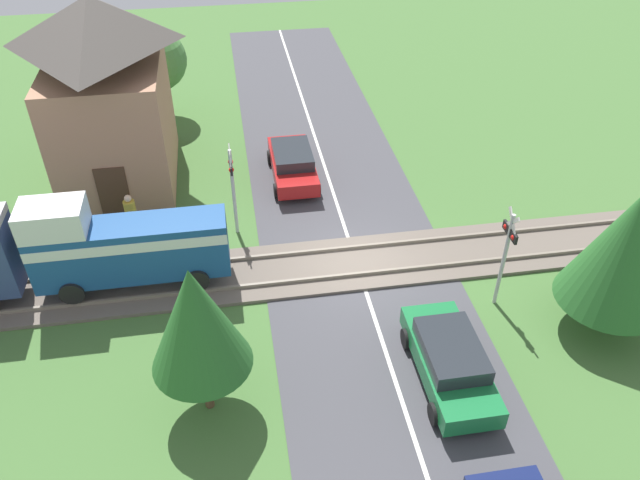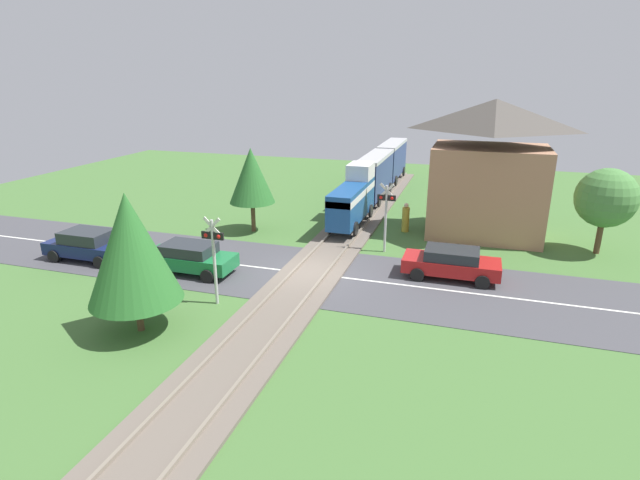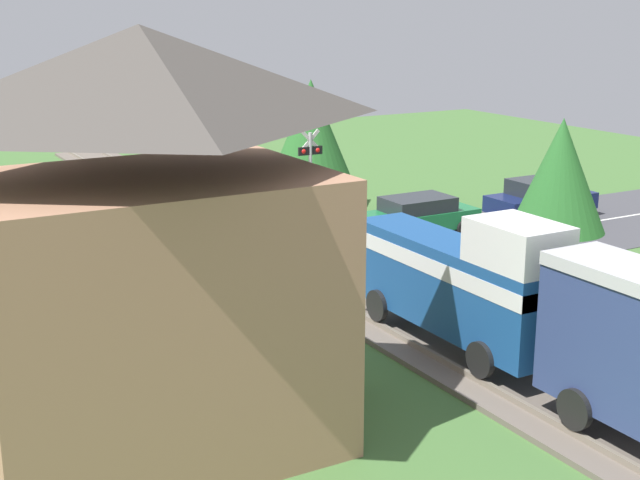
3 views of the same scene
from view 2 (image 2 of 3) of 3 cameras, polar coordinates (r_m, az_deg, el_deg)
ground_plane at (r=22.26m, az=-0.99°, el=-3.92°), size 60.00×60.00×0.00m
road_surface at (r=22.26m, az=-0.99°, el=-3.90°), size 48.00×6.40×0.02m
track_bed at (r=22.24m, az=-0.99°, el=-3.76°), size 2.80×48.00×0.24m
train at (r=34.82m, az=6.43°, el=7.47°), size 1.58×19.33×3.18m
car_near_crossing at (r=22.95m, az=-14.72°, el=-1.91°), size 4.12×1.81×1.36m
car_far_side at (r=22.34m, az=14.77°, el=-2.50°), size 4.11×1.82×1.34m
car_behind_queue at (r=26.19m, az=-24.97°, el=-0.46°), size 4.01×1.89×1.44m
crossing_signal_west_approach at (r=19.12m, az=-12.07°, el=-1.10°), size 0.90×0.18×3.49m
crossing_signal_east_approach at (r=24.57m, az=7.56°, el=3.55°), size 0.90×0.18×3.49m
station_building at (r=28.22m, az=18.74°, el=7.46°), size 6.34×4.54×7.27m
pedestrian_by_station at (r=28.39m, az=9.75°, el=2.42°), size 0.41×0.41×1.65m
tree_by_station at (r=27.65m, az=29.90°, el=4.17°), size 2.85×2.85×4.25m
tree_roadside_hedge at (r=27.73m, az=-7.84°, el=7.30°), size 2.52×2.52×4.70m
tree_beyond_track at (r=17.58m, az=-20.80°, el=-0.88°), size 3.12×3.12×4.91m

